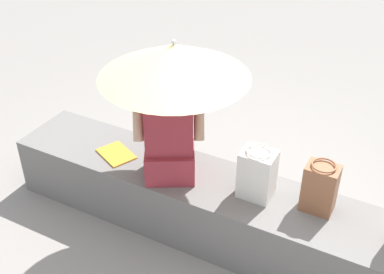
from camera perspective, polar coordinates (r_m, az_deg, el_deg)
name	(u,v)px	position (r m, az deg, el deg)	size (l,w,h in m)	color
ground_plane	(213,232)	(3.76, 2.39, -10.90)	(14.00, 14.00, 0.00)	gray
stone_bench	(213,208)	(3.60, 2.48, -8.19)	(3.16, 0.56, 0.47)	slate
person_seated	(169,129)	(3.29, -2.69, 0.95)	(0.51, 0.41, 0.90)	#992D38
parasol	(174,61)	(3.06, -2.08, 8.80)	(0.96, 0.96, 1.02)	#B7B7BC
tote_bag_canvas	(320,188)	(3.23, 14.55, -5.69)	(0.21, 0.16, 0.35)	brown
shoulder_bag_spare	(257,174)	(3.26, 7.53, -4.23)	(0.22, 0.18, 0.36)	silver
magazine	(116,154)	(3.75, -8.74, -1.95)	(0.28, 0.20, 0.01)	gold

